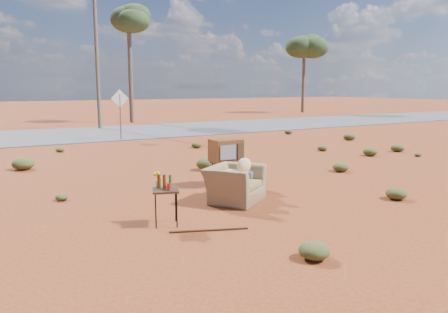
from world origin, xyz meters
TOP-DOWN VIEW (x-y plane):
  - ground at (0.00, 0.00)m, footprint 140.00×140.00m
  - highway at (0.00, 15.00)m, footprint 140.00×7.00m
  - armchair at (0.39, 0.64)m, footprint 1.43×1.42m
  - tv_unit at (0.92, 1.92)m, footprint 0.70×0.57m
  - side_table at (-1.49, -0.10)m, footprint 0.55×0.55m
  - rusty_bar at (-1.00, -0.79)m, footprint 1.21×0.49m
  - road_sign at (1.50, 12.00)m, footprint 0.78×0.06m
  - eucalyptus_center at (5.00, 21.00)m, footprint 3.20×3.20m
  - eucalyptus_right at (22.00, 24.00)m, footprint 3.20×3.20m
  - utility_pole_center at (2.00, 17.50)m, footprint 1.40×0.20m
  - scrub_patch at (-0.82, 4.41)m, footprint 17.49×8.07m

SIDE VIEW (x-z plane):
  - ground at x=0.00m, z-range 0.00..0.00m
  - rusty_bar at x=-1.00m, z-range 0.00..0.03m
  - highway at x=0.00m, z-range 0.00..0.04m
  - scrub_patch at x=-0.82m, z-range -0.03..0.30m
  - armchair at x=0.39m, z-range -0.03..0.94m
  - side_table at x=-1.49m, z-range 0.20..1.08m
  - tv_unit at x=0.92m, z-range 0.27..1.36m
  - road_sign at x=1.50m, z-range 0.41..2.60m
  - utility_pole_center at x=2.00m, z-range 0.15..8.15m
  - eucalyptus_right at x=22.00m, z-range 2.39..9.49m
  - eucalyptus_center at x=5.00m, z-range 2.63..10.23m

